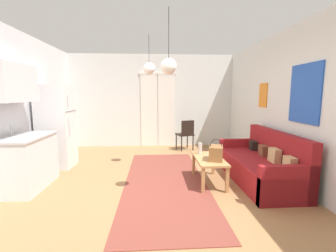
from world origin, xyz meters
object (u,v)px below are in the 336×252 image
at_px(refrigerator, 57,127).
at_px(accent_chair, 186,133).
at_px(pendant_lamp_near, 169,66).
at_px(bamboo_vase, 200,148).
at_px(handbag, 216,153).
at_px(coffee_table, 209,162).
at_px(pendant_lamp_far, 149,68).
at_px(couch, 262,166).

distance_m(refrigerator, accent_chair, 3.26).
height_order(refrigerator, pendant_lamp_near, pendant_lamp_near).
relative_size(bamboo_vase, handbag, 1.17).
height_order(coffee_table, pendant_lamp_near, pendant_lamp_near).
bearing_deg(bamboo_vase, pendant_lamp_near, -126.29).
xyz_separation_m(bamboo_vase, handbag, (0.18, -0.42, 0.02)).
bearing_deg(bamboo_vase, pendant_lamp_far, 148.43).
bearing_deg(refrigerator, accent_chair, 23.80).
xyz_separation_m(couch, bamboo_vase, (-1.08, 0.27, 0.28)).
xyz_separation_m(coffee_table, handbag, (0.08, -0.13, 0.19)).
bearing_deg(pendant_lamp_far, bamboo_vase, -31.57).
distance_m(coffee_table, pendant_lamp_near, 1.82).
distance_m(coffee_table, bamboo_vase, 0.35).
xyz_separation_m(bamboo_vase, pendant_lamp_near, (-0.64, -0.88, 1.38)).
distance_m(bamboo_vase, pendant_lamp_near, 1.76).
bearing_deg(bamboo_vase, coffee_table, -70.42).
bearing_deg(couch, coffee_table, -178.44).
distance_m(pendant_lamp_near, pendant_lamp_far, 1.49).
height_order(bamboo_vase, handbag, bamboo_vase).
distance_m(couch, refrigerator, 4.20).
height_order(bamboo_vase, refrigerator, refrigerator).
bearing_deg(pendant_lamp_far, couch, -22.61).
relative_size(coffee_table, pendant_lamp_far, 1.21).
relative_size(coffee_table, accent_chair, 1.09).
xyz_separation_m(refrigerator, accent_chair, (2.96, 1.31, -0.39)).
xyz_separation_m(refrigerator, pendant_lamp_far, (1.99, -0.25, 1.20)).
bearing_deg(handbag, couch, 9.95).
relative_size(couch, pendant_lamp_near, 2.21).
bearing_deg(coffee_table, couch, 1.56).
height_order(couch, coffee_table, couch).
height_order(coffee_table, bamboo_vase, bamboo_vase).
height_order(couch, pendant_lamp_near, pendant_lamp_near).
distance_m(handbag, pendant_lamp_far, 2.13).
bearing_deg(refrigerator, bamboo_vase, -15.83).
relative_size(handbag, pendant_lamp_near, 0.41).
xyz_separation_m(bamboo_vase, pendant_lamp_far, (-0.94, 0.58, 1.51)).
distance_m(handbag, accent_chair, 2.57).
relative_size(accent_chair, pendant_lamp_far, 1.10).
xyz_separation_m(couch, handbag, (-0.90, -0.16, 0.29)).
distance_m(handbag, pendant_lamp_near, 1.66).
distance_m(bamboo_vase, accent_chair, 2.14).
distance_m(bamboo_vase, pendant_lamp_far, 1.88).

